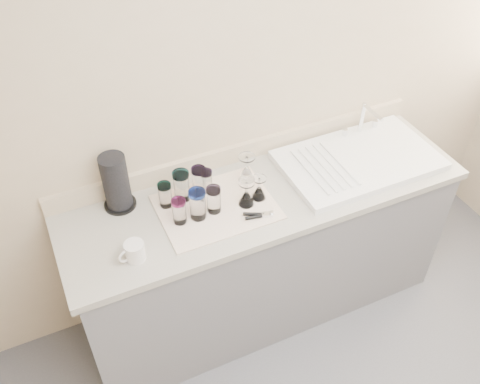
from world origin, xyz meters
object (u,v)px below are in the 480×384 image
sink_unit (358,159)px  tumbler_extra (206,181)px  can_opener (259,215)px  tumbler_teal (165,195)px  tumbler_cyan (182,185)px  tumbler_blue (198,204)px  tumbler_purple (199,180)px  goblet_front_left (246,197)px  goblet_back_right (247,172)px  white_mug (134,252)px  tumbler_magenta (179,211)px  tumbler_lavender (214,199)px  goblet_front_right (259,191)px  paper_towel_roll (116,183)px

sink_unit → tumbler_extra: bearing=171.7°
can_opener → tumbler_teal: bearing=145.0°
tumbler_cyan → tumbler_blue: tumbler_cyan is taller
tumbler_purple → goblet_front_left: 0.25m
tumbler_purple → tumbler_cyan: bearing=-171.9°
sink_unit → can_opener: (-0.66, -0.15, -0.00)m
goblet_back_right → white_mug: (-0.66, -0.27, -0.01)m
tumbler_magenta → tumbler_extra: bearing=37.5°
can_opener → white_mug: size_ratio=1.06×
tumbler_cyan → tumbler_purple: (0.09, 0.01, -0.01)m
tumbler_purple → goblet_front_left: (0.17, -0.18, -0.03)m
tumbler_extra → tumbler_blue: bearing=-124.1°
tumbler_teal → tumbler_extra: (0.22, 0.01, -0.00)m
tumbler_purple → tumbler_lavender: 0.16m
tumbler_teal → tumbler_blue: size_ratio=0.83×
tumbler_blue → sink_unit: bearing=2.2°
tumbler_teal → tumbler_blue: bearing=-51.3°
goblet_back_right → goblet_front_left: bearing=-115.8°
tumbler_blue → goblet_back_right: (0.32, 0.15, -0.03)m
tumbler_blue → white_mug: (-0.34, -0.12, -0.04)m
tumbler_purple → goblet_front_right: 0.30m
tumbler_magenta → paper_towel_roll: size_ratio=0.46×
goblet_front_right → sink_unit: bearing=3.3°
tumbler_cyan → tumbler_teal: bearing=-171.8°
goblet_back_right → goblet_front_left: goblet_back_right is taller
goblet_front_right → tumbler_lavender: bearing=178.2°
sink_unit → tumbler_lavender: sink_unit is taller
goblet_back_right → can_opener: goblet_back_right is taller
goblet_front_left → tumbler_cyan: bearing=147.8°
tumbler_magenta → goblet_front_left: bearing=-3.6°
tumbler_magenta → tumbler_blue: bearing=-3.6°
paper_towel_roll → goblet_back_right: bearing=-8.4°
tumbler_teal → white_mug: 0.35m
tumbler_magenta → can_opener: tumbler_magenta is taller
tumbler_purple → goblet_front_left: bearing=-46.6°
tumbler_magenta → tumbler_blue: size_ratio=0.84×
tumbler_teal → can_opener: tumbler_teal is taller
goblet_back_right → tumbler_extra: bearing=178.0°
goblet_front_left → paper_towel_roll: size_ratio=0.47×
tumbler_cyan → sink_unit: bearing=-7.1°
tumbler_lavender → tumbler_extra: size_ratio=1.12×
goblet_front_left → paper_towel_roll: 0.62m
tumbler_blue → tumbler_teal: bearing=128.7°
tumbler_lavender → tumbler_cyan: bearing=126.6°
tumbler_extra → tumbler_teal: bearing=-176.1°
tumbler_cyan → tumbler_extra: (0.13, 0.00, -0.02)m
paper_towel_roll → goblet_front_right: bearing=-20.8°
tumbler_extra → goblet_front_right: 0.26m
goblet_front_left → tumbler_blue: bearing=176.4°
tumbler_cyan → tumbler_magenta: (-0.07, -0.15, -0.01)m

